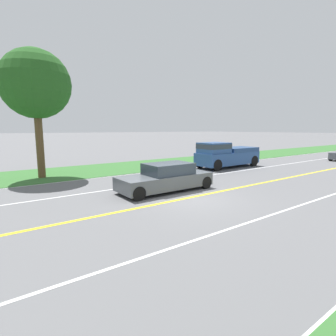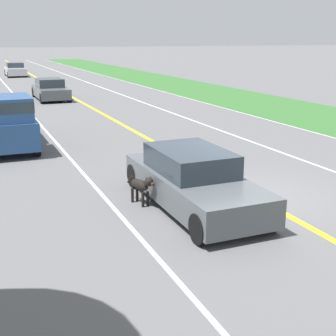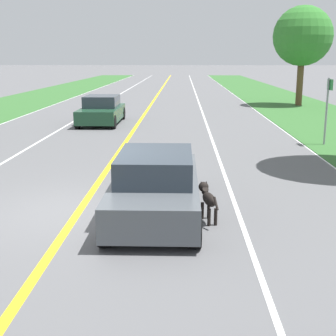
# 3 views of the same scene
# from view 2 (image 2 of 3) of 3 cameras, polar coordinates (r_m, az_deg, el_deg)

# --- Properties ---
(ground_plane) EXTENTS (400.00, 400.00, 0.00)m
(ground_plane) POSITION_cam_2_polar(r_m,az_deg,el_deg) (12.06, 10.34, -3.44)
(ground_plane) COLOR #5B5B5E
(centre_divider_line) EXTENTS (0.18, 160.00, 0.01)m
(centre_divider_line) POSITION_cam_2_polar(r_m,az_deg,el_deg) (12.06, 10.34, -3.42)
(centre_divider_line) COLOR yellow
(centre_divider_line) RESTS_ON ground
(lane_dash_same_dir) EXTENTS (0.10, 160.00, 0.01)m
(lane_dash_same_dir) POSITION_cam_2_polar(r_m,az_deg,el_deg) (10.64, -5.77, -5.85)
(lane_dash_same_dir) COLOR white
(lane_dash_same_dir) RESTS_ON ground
(ego_car) EXTENTS (1.83, 4.74, 1.36)m
(ego_car) POSITION_cam_2_polar(r_m,az_deg,el_deg) (11.06, 3.03, -1.50)
(ego_car) COLOR #51565B
(ego_car) RESTS_ON ground
(dog) EXTENTS (0.41, 1.08, 0.78)m
(dog) POSITION_cam_2_polar(r_m,az_deg,el_deg) (11.15, -3.21, -2.15)
(dog) COLOR black
(dog) RESTS_ON ground
(pickup_truck) EXTENTS (2.00, 5.48, 1.99)m
(pickup_truck) POSITION_cam_2_polar(r_m,az_deg,el_deg) (18.14, -19.50, 5.61)
(pickup_truck) COLOR #284C84
(pickup_truck) RESTS_ON ground
(car_trailing_near) EXTENTS (1.87, 4.52, 1.33)m
(car_trailing_near) POSITION_cam_2_polar(r_m,az_deg,el_deg) (31.69, -14.14, 9.24)
(car_trailing_near) COLOR #51565B
(car_trailing_near) RESTS_ON ground
(car_trailing_mid) EXTENTS (1.92, 4.21, 1.40)m
(car_trailing_mid) POSITION_cam_2_polar(r_m,az_deg,el_deg) (51.99, -18.11, 11.30)
(car_trailing_mid) COLOR silver
(car_trailing_mid) RESTS_ON ground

